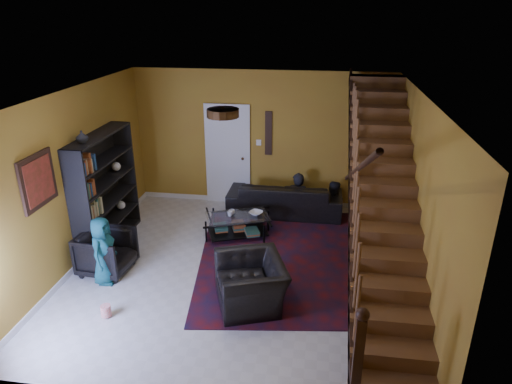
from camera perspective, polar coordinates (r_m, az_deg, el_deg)
floor at (r=7.44m, az=-2.26°, el=-9.80°), size 5.50×5.50×0.00m
room at (r=8.84m, az=-9.23°, el=-4.18°), size 5.50×5.50×5.50m
staircase at (r=6.76m, az=15.54°, el=-0.77°), size 0.95×5.02×3.18m
bookshelf at (r=8.24m, az=-18.25°, el=-0.11°), size 0.35×1.80×2.00m
door at (r=9.57m, az=-3.54°, el=4.48°), size 0.82×0.05×2.05m
framed_picture at (r=6.85m, az=-25.61°, el=1.28°), size 0.04×0.74×0.74m
wall_hanging at (r=9.29m, az=1.58°, el=7.34°), size 0.14×0.03×0.90m
ceiling_fixture at (r=5.65m, az=-4.17°, el=9.83°), size 0.40×0.40×0.10m
rug at (r=7.76m, az=4.98°, el=-8.33°), size 3.63×4.02×0.02m
sofa at (r=9.25m, az=3.62°, el=-0.75°), size 2.29×0.91×0.67m
armchair_left at (r=7.63m, az=-18.17°, el=-7.12°), size 0.83×0.81×0.69m
armchair_right at (r=6.54m, az=-0.65°, el=-11.27°), size 1.20×1.28×0.67m
person_adult_a at (r=9.33m, az=5.20°, el=-1.42°), size 0.51×0.36×1.32m
person_adult_b at (r=9.36m, az=9.44°, el=-2.05°), size 0.59×0.47×1.18m
person_child at (r=7.28m, az=-18.58°, el=-6.95°), size 0.35×0.53×1.08m
coffee_table at (r=8.33m, az=-2.29°, el=-4.16°), size 1.26×1.00×0.42m
cup_a at (r=8.30m, az=-3.06°, el=-2.53°), size 0.15×0.15×0.09m
cup_b at (r=8.25m, az=-3.27°, el=-2.73°), size 0.12×0.12×0.09m
bowl at (r=8.30m, az=-0.01°, el=-2.64°), size 0.31×0.31×0.06m
vase at (r=7.48m, az=-20.93°, el=6.45°), size 0.18×0.18×0.19m
popcorn_bucket at (r=6.74m, az=-18.25°, el=-13.90°), size 0.17×0.17×0.16m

